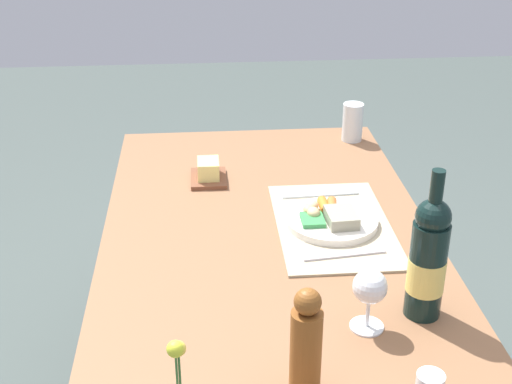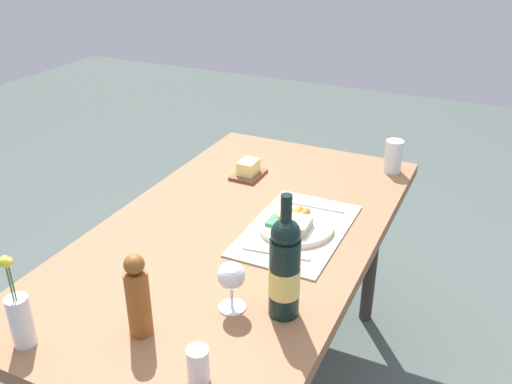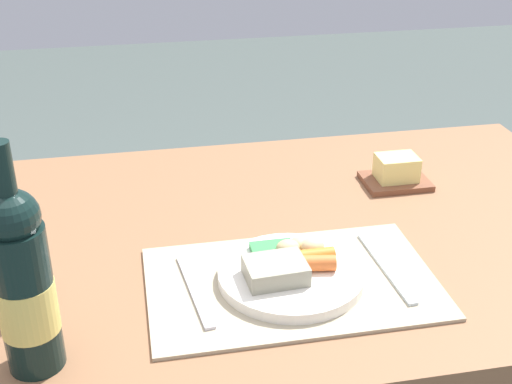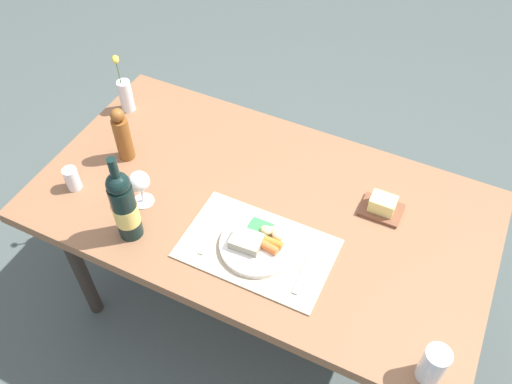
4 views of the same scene
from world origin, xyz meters
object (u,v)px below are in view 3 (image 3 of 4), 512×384
object	(u,v)px
wine_bottle	(24,284)
wine_glass	(10,261)
knife	(386,267)
butter_dish	(396,173)
dining_table	(232,266)
fork	(195,290)
dinner_plate	(290,271)

from	to	relation	value
wine_bottle	wine_glass	bearing A→B (deg)	106.84
knife	butter_dish	bearing A→B (deg)	63.39
dining_table	butter_dish	bearing A→B (deg)	21.03
fork	butter_dish	distance (m)	0.54
dining_table	wine_glass	bearing A→B (deg)	-155.30
wine_bottle	dinner_plate	bearing A→B (deg)	17.69
fork	wine_glass	xyz separation A→B (m)	(-0.26, 0.01, 0.08)
fork	wine_glass	bearing A→B (deg)	171.89
wine_bottle	fork	bearing A→B (deg)	27.16
fork	knife	world-z (taller)	same
wine_bottle	dining_table	bearing A→B (deg)	42.31
dining_table	fork	size ratio (longest dim) A/B	7.50
wine_glass	knife	bearing A→B (deg)	-0.22
dining_table	dinner_plate	xyz separation A→B (m)	(0.07, -0.16, 0.09)
dinner_plate	fork	distance (m)	0.15
wine_bottle	wine_glass	world-z (taller)	wine_bottle
knife	dinner_plate	bearing A→B (deg)	177.24
knife	butter_dish	xyz separation A→B (m)	(0.13, 0.30, 0.02)
wine_bottle	butter_dish	size ratio (longest dim) A/B	2.47
fork	wine_glass	distance (m)	0.27
wine_glass	butter_dish	world-z (taller)	wine_glass
dinner_plate	wine_bottle	distance (m)	0.41
dinner_plate	butter_dish	xyz separation A→B (m)	(0.29, 0.30, 0.00)
knife	wine_bottle	size ratio (longest dim) A/B	0.65
knife	fork	bearing A→B (deg)	178.20
dining_table	fork	bearing A→B (deg)	-116.90
dinner_plate	butter_dish	bearing A→B (deg)	45.61
fork	butter_dish	bearing A→B (deg)	27.73
fork	knife	size ratio (longest dim) A/B	0.94
wine_glass	butter_dish	xyz separation A→B (m)	(0.70, 0.30, -0.07)
butter_dish	dinner_plate	bearing A→B (deg)	-134.39
dining_table	knife	world-z (taller)	knife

